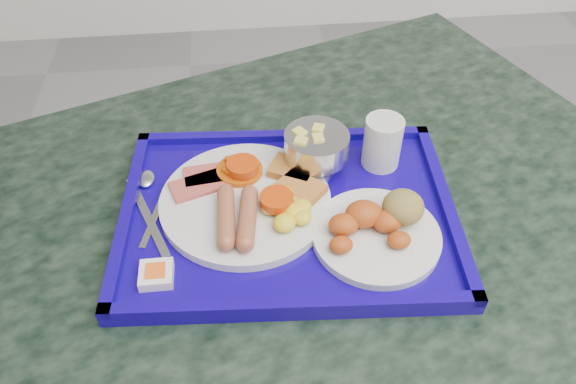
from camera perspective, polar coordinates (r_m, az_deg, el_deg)
The scene contains 9 objects.
table at distance 1.03m, azimuth -1.13°, elevation -10.16°, with size 1.50×1.25×0.80m.
tray at distance 0.85m, azimuth -0.00°, elevation -2.24°, with size 0.52×0.40×0.03m.
main_plate at distance 0.85m, azimuth -3.81°, elevation -0.71°, with size 0.26×0.26×0.04m.
bread_plate at distance 0.81m, azimuth 9.23°, elevation -3.48°, with size 0.18×0.18×0.06m.
fruit_bowl at distance 0.89m, azimuth 2.88°, elevation 4.66°, with size 0.10×0.10×0.07m.
juice_cup at distance 0.91m, azimuth 9.58°, elevation 5.13°, with size 0.06×0.06×0.09m.
spoon at distance 0.91m, azimuth -13.99°, elevation 0.34°, with size 0.06×0.17×0.01m.
knife at distance 0.87m, azimuth -14.11°, elevation -2.38°, with size 0.01×0.18×0.00m, color silver.
jam_packet at distance 0.78m, azimuth -13.24°, elevation -8.14°, with size 0.04×0.04×0.02m.
Camera 1 is at (-1.12, 0.29, 1.43)m, focal length 35.00 mm.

